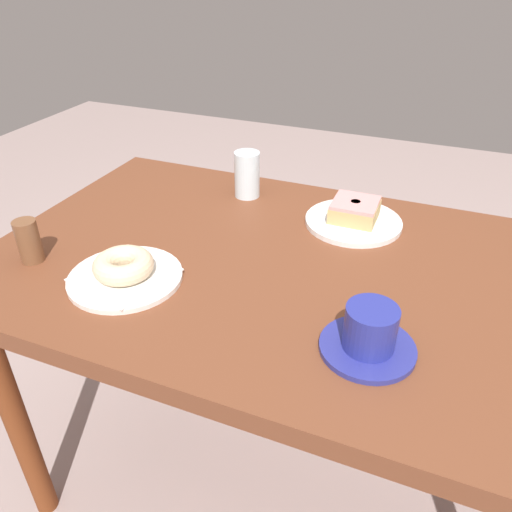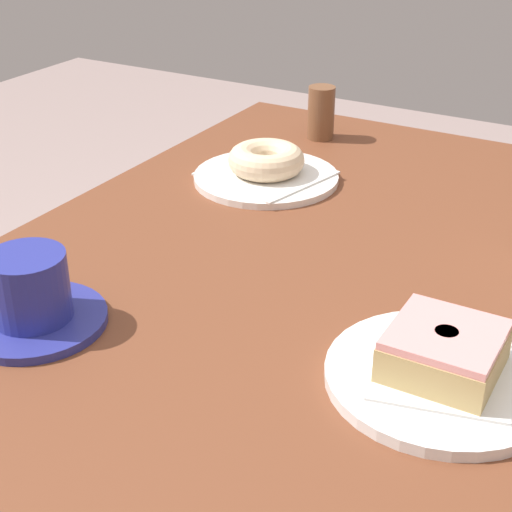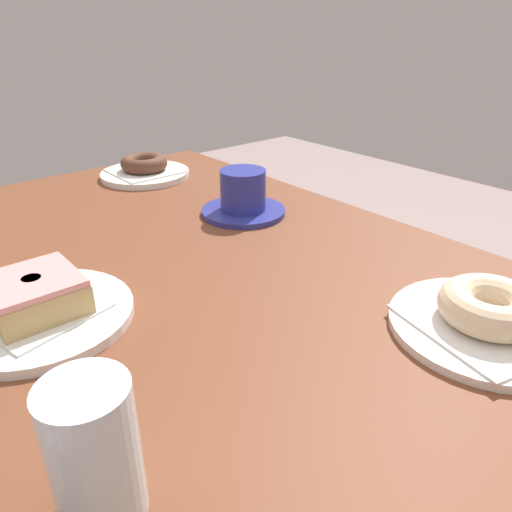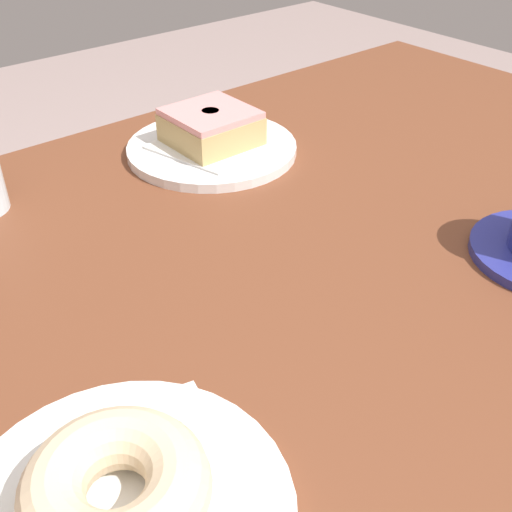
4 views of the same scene
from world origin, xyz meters
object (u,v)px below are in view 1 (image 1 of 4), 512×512
at_px(donut_glazed_square, 355,210).
at_px(sugar_jar, 29,241).
at_px(plate_sugar_ring, 125,278).
at_px(water_glass, 247,174).
at_px(coffee_cup, 369,334).
at_px(donut_sugar_ring, 123,265).
at_px(plate_glazed_square, 353,222).

bearing_deg(donut_glazed_square, sugar_jar, 34.92).
height_order(plate_sugar_ring, water_glass, water_glass).
relative_size(plate_sugar_ring, sugar_jar, 2.42).
bearing_deg(plate_sugar_ring, donut_glazed_square, -132.63).
bearing_deg(plate_sugar_ring, coffee_cup, 177.55).
distance_m(donut_glazed_square, coffee_cup, 0.42).
relative_size(plate_sugar_ring, donut_sugar_ring, 1.90).
relative_size(donut_sugar_ring, water_glass, 1.00).
xyz_separation_m(coffee_cup, sugar_jar, (0.68, -0.01, 0.01)).
relative_size(water_glass, sugar_jar, 1.28).
height_order(water_glass, coffee_cup, water_glass).
bearing_deg(plate_sugar_ring, plate_glazed_square, -132.63).
height_order(plate_glazed_square, donut_glazed_square, donut_glazed_square).
distance_m(donut_glazed_square, sugar_jar, 0.69).
distance_m(donut_sugar_ring, sugar_jar, 0.21).
bearing_deg(sugar_jar, donut_sugar_ring, -176.85).
xyz_separation_m(plate_sugar_ring, sugar_jar, (0.21, 0.01, 0.04)).
xyz_separation_m(water_glass, coffee_cup, (-0.39, 0.45, -0.02)).
height_order(donut_sugar_ring, sugar_jar, sugar_jar).
distance_m(plate_sugar_ring, sugar_jar, 0.22).
xyz_separation_m(plate_glazed_square, donut_glazed_square, (-0.00, 0.00, 0.03)).
bearing_deg(plate_glazed_square, coffee_cup, 105.83).
bearing_deg(water_glass, coffee_cup, 131.34).
height_order(plate_glazed_square, plate_sugar_ring, plate_glazed_square).
distance_m(plate_sugar_ring, donut_sugar_ring, 0.03).
bearing_deg(donut_sugar_ring, donut_glazed_square, -132.63).
bearing_deg(plate_sugar_ring, water_glass, -99.13).
xyz_separation_m(donut_glazed_square, water_glass, (0.28, -0.05, 0.02)).
bearing_deg(sugar_jar, water_glass, -122.48).
distance_m(donut_glazed_square, donut_sugar_ring, 0.52).
distance_m(plate_glazed_square, donut_sugar_ring, 0.52).
distance_m(plate_glazed_square, plate_sugar_ring, 0.52).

